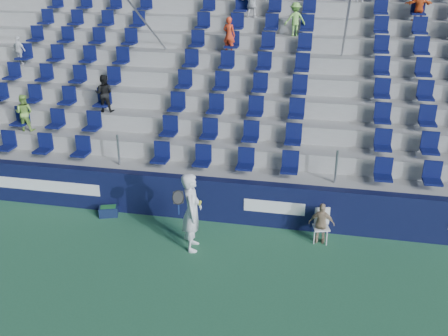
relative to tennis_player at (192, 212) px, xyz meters
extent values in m
plane|color=#2F6E48|center=(0.34, -1.61, -1.00)|extent=(70.00, 70.00, 0.00)
cube|color=#0E1336|center=(0.34, 1.54, -0.40)|extent=(24.00, 0.30, 1.20)
cube|color=white|center=(-4.66, 1.38, -0.38)|extent=(3.20, 0.02, 0.34)
cube|color=white|center=(1.84, 1.38, -0.38)|extent=(1.60, 0.02, 0.34)
cube|color=#A1A19B|center=(0.34, 2.11, -0.40)|extent=(24.00, 0.85, 1.20)
cube|color=#A1A19B|center=(0.34, 2.96, -0.15)|extent=(24.00, 0.85, 1.70)
cube|color=#A1A19B|center=(0.34, 3.81, 0.10)|extent=(24.00, 0.85, 2.20)
cube|color=#A1A19B|center=(0.34, 4.66, 0.35)|extent=(24.00, 0.85, 2.70)
cube|color=#A1A19B|center=(0.34, 5.51, 0.60)|extent=(24.00, 0.85, 3.20)
cube|color=#A1A19B|center=(0.34, 6.36, 0.85)|extent=(24.00, 0.85, 3.70)
cube|color=#A1A19B|center=(0.34, 7.21, 1.10)|extent=(24.00, 0.85, 4.20)
cube|color=#A1A19B|center=(0.34, 8.06, 1.35)|extent=(24.00, 0.85, 4.70)
cube|color=#A1A19B|center=(0.34, 8.91, 1.60)|extent=(24.00, 0.85, 5.20)
cube|color=#A1A19B|center=(0.34, 9.59, 2.10)|extent=(24.00, 0.50, 6.20)
cube|color=#0B1245|center=(0.34, 2.11, 0.55)|extent=(16.05, 0.50, 0.70)
cube|color=#0B1245|center=(0.34, 2.96, 1.05)|extent=(16.05, 0.50, 0.70)
cube|color=#0B1245|center=(0.34, 3.81, 1.55)|extent=(16.05, 0.50, 0.70)
cube|color=#0B1245|center=(0.34, 4.66, 2.05)|extent=(16.05, 0.50, 0.70)
cube|color=#0B1245|center=(0.34, 5.51, 2.55)|extent=(16.05, 0.50, 0.70)
cube|color=#0B1245|center=(0.34, 6.36, 3.05)|extent=(16.05, 0.50, 0.70)
cube|color=#0B1245|center=(0.34, 7.21, 3.55)|extent=(16.05, 0.50, 0.70)
cube|color=#0B1245|center=(0.34, 8.06, 4.05)|extent=(16.05, 0.50, 0.70)
cylinder|color=gray|center=(-2.66, 5.51, 3.35)|extent=(0.06, 7.68, 4.55)
cylinder|color=gray|center=(3.34, 5.51, 3.35)|extent=(0.06, 7.68, 4.55)
imported|color=#E3521A|center=(5.75, 8.01, 4.21)|extent=(0.98, 0.53, 1.01)
imported|color=#86B94A|center=(-6.06, 2.91, 1.27)|extent=(0.59, 0.48, 1.13)
imported|color=white|center=(0.14, 8.01, 4.26)|extent=(1.07, 0.48, 1.11)
imported|color=black|center=(-3.77, 3.76, 1.78)|extent=(0.61, 0.51, 1.16)
imported|color=white|center=(-7.60, 5.46, 2.69)|extent=(0.61, 0.39, 0.97)
imported|color=red|center=(-0.34, 6.31, 3.29)|extent=(0.49, 0.38, 1.17)
imported|color=#81CC51|center=(1.74, 7.16, 3.75)|extent=(0.79, 0.59, 1.09)
imported|color=silver|center=(0.00, 0.00, 0.00)|extent=(0.60, 0.80, 2.00)
cylinder|color=navy|center=(-0.25, -0.25, 0.18)|extent=(0.03, 0.03, 0.28)
torus|color=black|center=(-0.25, -0.25, 0.48)|extent=(0.30, 0.17, 0.28)
plane|color=#262626|center=(-0.25, -0.25, 0.48)|extent=(0.30, 0.16, 0.29)
sphere|color=gold|center=(0.25, -0.20, 0.33)|extent=(0.07, 0.07, 0.07)
sphere|color=gold|center=(0.25, -0.14, 0.36)|extent=(0.07, 0.07, 0.07)
cube|color=white|center=(3.08, 0.94, -0.60)|extent=(0.46, 0.46, 0.04)
cube|color=white|center=(3.08, 1.12, -0.36)|extent=(0.38, 0.13, 0.47)
cylinder|color=white|center=(2.93, 0.78, -0.81)|extent=(0.03, 0.03, 0.38)
cylinder|color=white|center=(3.24, 0.78, -0.81)|extent=(0.03, 0.03, 0.38)
cylinder|color=white|center=(2.93, 1.09, -0.81)|extent=(0.03, 0.03, 0.38)
cylinder|color=white|center=(3.24, 1.09, -0.81)|extent=(0.03, 0.03, 0.38)
imported|color=tan|center=(3.08, 0.89, -0.46)|extent=(0.64, 0.29, 1.09)
cube|color=#0F1937|center=(-2.72, 1.14, -0.86)|extent=(0.58, 0.47, 0.27)
cube|color=#1E662D|center=(-2.72, 1.14, -0.80)|extent=(0.47, 0.36, 0.16)
camera|label=1|loc=(2.91, -10.25, 5.61)|focal=40.00mm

